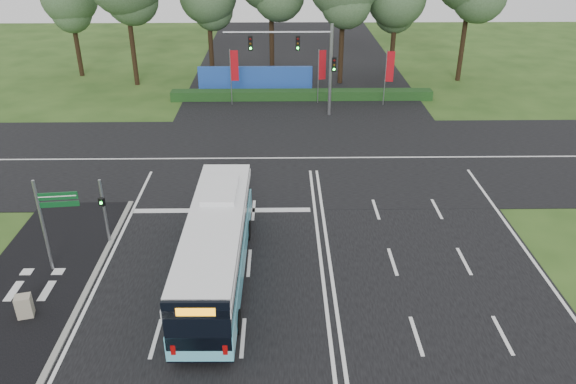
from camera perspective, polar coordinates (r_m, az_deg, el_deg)
The scene contains 15 objects.
ground at distance 26.01m, azimuth 3.37°, elevation -7.22°, with size 120.00×120.00×0.00m, color #274717.
road_main at distance 26.00m, azimuth 3.37°, elevation -7.18°, with size 20.00×120.00×0.04m, color black.
road_cross at distance 36.53m, azimuth 2.11°, elevation 3.46°, with size 120.00×14.00×0.05m, color black.
bike_path at distance 25.82m, azimuth -25.51°, elevation -10.46°, with size 5.00×18.00×0.06m, color black.
kerb_strip at distance 24.91m, azimuth -20.42°, elevation -10.75°, with size 0.25×18.00×0.12m, color gray.
city_bus at distance 24.33m, azimuth -7.30°, elevation -5.47°, with size 2.56×11.36×3.25m.
pedestrian_signal at distance 27.90m, azimuth -18.20°, elevation -1.70°, with size 0.32×0.42×3.38m.
street_sign at distance 26.16m, azimuth -23.07°, elevation -2.21°, with size 1.74×0.27×4.49m.
utility_cabinet at distance 24.92m, azimuth -25.20°, elevation -10.50°, with size 0.60×0.50×1.00m, color #A29883.
banner_flag_left at distance 46.24m, azimuth -5.56°, elevation 12.33°, with size 0.68×0.07×4.58m.
banner_flag_mid at distance 46.65m, azimuth 3.39°, elevation 12.45°, with size 0.64×0.22×4.47m.
banner_flag_right at distance 46.52m, azimuth 10.20°, elevation 12.11°, with size 0.67×0.16×4.56m.
traffic_light_gantry at distance 43.16m, azimuth 1.95°, elevation 13.67°, with size 8.41×0.28×7.00m.
hedge at distance 48.13m, azimuth 1.41°, elevation 9.83°, with size 22.00×1.20×0.80m, color #153914.
blue_hoarding at distance 50.34m, azimuth -3.34°, elevation 11.40°, with size 10.00×0.30×2.20m, color #1F49AA.
Camera 1 is at (-1.83, -21.44, 14.61)m, focal length 35.00 mm.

